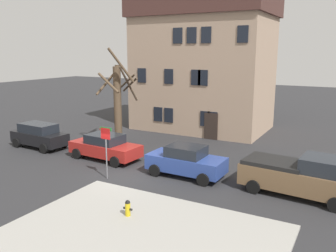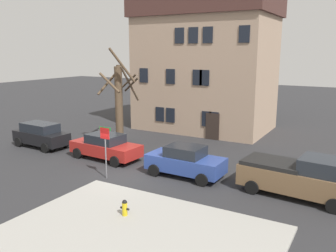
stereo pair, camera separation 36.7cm
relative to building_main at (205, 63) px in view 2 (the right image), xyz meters
name	(u,v)px [view 2 (the right image)]	position (x,y,z in m)	size (l,w,h in m)	color
ground_plane	(125,176)	(1.40, -13.80, -5.80)	(120.00, 120.00, 0.00)	#2D2D30
sidewalk_slab	(130,241)	(5.74, -19.31, -5.74)	(10.19, 8.00, 0.12)	#A8A59E
building_main	(205,63)	(0.00, 0.00, 0.00)	(11.59, 7.67, 11.42)	tan
tree_bare_near	(121,102)	(-3.21, -7.93, -2.67)	(2.17, 2.46, 5.83)	#4C3D2D
tree_bare_mid	(118,102)	(-3.15, -8.42, -2.61)	(2.71, 2.68, 7.06)	brown
car_black_wagon	(41,135)	(-7.55, -11.83, -4.88)	(4.40, 2.12, 1.75)	black
car_red_sedan	(106,146)	(-1.63, -11.77, -4.97)	(4.83, 2.32, 1.64)	#AD231E
car_blue_sedan	(185,161)	(4.28, -12.09, -4.93)	(4.34, 2.12, 1.73)	#2D4799
pickup_truck_brown	(299,176)	(10.23, -11.90, -4.81)	(5.59, 2.71, 2.05)	brown
fire_hydrant	(125,207)	(4.42, -17.87, -5.32)	(0.42, 0.22, 0.68)	gold
street_sign_pole	(105,143)	(0.70, -14.55, -3.80)	(0.76, 0.07, 2.85)	slate
bicycle_leaning	(103,136)	(-4.77, -8.28, -5.43)	(1.74, 0.33, 1.03)	black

